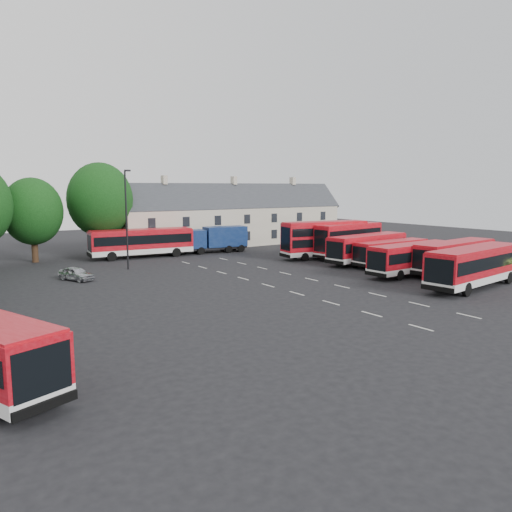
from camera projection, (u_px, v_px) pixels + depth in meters
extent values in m
plane|color=black|center=(282.00, 289.00, 41.91)|extent=(140.00, 140.00, 0.00)
cube|color=beige|center=(421.00, 328.00, 30.48)|extent=(0.15, 1.80, 0.01)
cube|color=beige|center=(372.00, 314.00, 33.74)|extent=(0.15, 1.80, 0.01)
cube|color=beige|center=(331.00, 303.00, 37.01)|extent=(0.15, 1.80, 0.01)
cube|color=beige|center=(297.00, 293.00, 40.28)|extent=(0.15, 1.80, 0.01)
cube|color=beige|center=(268.00, 285.00, 43.54)|extent=(0.15, 1.80, 0.01)
cube|color=beige|center=(243.00, 278.00, 46.81)|extent=(0.15, 1.80, 0.01)
cube|color=beige|center=(221.00, 272.00, 50.08)|extent=(0.15, 1.80, 0.01)
cube|color=beige|center=(202.00, 267.00, 53.35)|extent=(0.15, 1.80, 0.01)
cube|color=beige|center=(186.00, 263.00, 56.61)|extent=(0.15, 1.80, 0.01)
cube|color=beige|center=(469.00, 316.00, 33.28)|extent=(0.15, 1.80, 0.01)
cube|color=beige|center=(419.00, 304.00, 36.55)|extent=(0.15, 1.80, 0.01)
cube|color=beige|center=(377.00, 295.00, 39.81)|extent=(0.15, 1.80, 0.01)
cube|color=beige|center=(342.00, 286.00, 43.08)|extent=(0.15, 1.80, 0.01)
cube|color=beige|center=(312.00, 279.00, 46.35)|extent=(0.15, 1.80, 0.01)
cube|color=beige|center=(285.00, 273.00, 49.61)|extent=(0.15, 1.80, 0.01)
cube|color=beige|center=(262.00, 268.00, 52.88)|extent=(0.15, 1.80, 0.01)
cube|color=beige|center=(242.00, 263.00, 56.15)|extent=(0.15, 1.80, 0.01)
cube|color=beige|center=(223.00, 259.00, 59.41)|extent=(0.15, 1.80, 0.01)
cylinder|color=black|center=(35.00, 247.00, 56.69)|extent=(0.70, 0.70, 3.50)
ellipsoid|color=black|center=(32.00, 211.00, 56.14)|extent=(6.60, 6.60, 7.59)
cylinder|color=black|center=(102.00, 239.00, 61.95)|extent=(0.70, 0.70, 4.20)
ellipsoid|color=black|center=(100.00, 200.00, 61.27)|extent=(7.92, 7.92, 9.11)
cube|color=beige|center=(234.00, 226.00, 73.88)|extent=(35.00, 7.00, 5.50)
cube|color=#2D3035|center=(234.00, 208.00, 73.50)|extent=(35.70, 7.13, 7.13)
cube|color=beige|center=(164.00, 180.00, 66.79)|extent=(0.60, 0.90, 1.20)
cube|color=beige|center=(234.00, 180.00, 72.96)|extent=(0.60, 0.90, 1.20)
cube|color=beige|center=(293.00, 181.00, 79.12)|extent=(0.60, 0.90, 1.20)
cube|color=silver|center=(474.00, 277.00, 42.59)|extent=(12.44, 4.18, 0.61)
cube|color=#A50A15|center=(475.00, 261.00, 42.39)|extent=(12.44, 4.18, 2.16)
cube|color=black|center=(475.00, 261.00, 42.39)|extent=(11.97, 4.19, 1.05)
cube|color=#A50A15|center=(476.00, 248.00, 42.24)|extent=(12.19, 4.04, 0.13)
cylinder|color=black|center=(467.00, 289.00, 39.15)|extent=(1.14, 0.44, 1.11)
cylinder|color=black|center=(481.00, 274.00, 46.11)|extent=(1.14, 0.44, 1.11)
cube|color=silver|center=(454.00, 266.00, 49.21)|extent=(11.62, 3.77, 0.57)
cube|color=#A50A15|center=(455.00, 253.00, 49.03)|extent=(11.62, 3.77, 2.02)
cube|color=black|center=(455.00, 252.00, 49.02)|extent=(11.17, 3.78, 0.99)
cube|color=#A50A15|center=(456.00, 242.00, 48.89)|extent=(11.38, 3.64, 0.12)
cylinder|color=black|center=(446.00, 274.00, 46.02)|extent=(1.06, 0.40, 1.04)
cylinder|color=black|center=(461.00, 264.00, 52.48)|extent=(1.06, 0.40, 1.04)
cube|color=silver|center=(413.00, 267.00, 48.65)|extent=(10.95, 2.88, 0.54)
cube|color=#A50A15|center=(413.00, 255.00, 48.48)|extent=(10.95, 2.88, 1.93)
cube|color=black|center=(413.00, 254.00, 48.48)|extent=(10.52, 2.92, 0.94)
cube|color=#A50A15|center=(414.00, 244.00, 48.34)|extent=(10.73, 2.77, 0.12)
cylinder|color=black|center=(399.00, 275.00, 45.75)|extent=(1.00, 0.31, 0.99)
cylinder|color=black|center=(424.00, 265.00, 51.63)|extent=(1.00, 0.31, 0.99)
cube|color=silver|center=(391.00, 260.00, 54.16)|extent=(9.80, 2.27, 0.49)
cube|color=#A50A15|center=(391.00, 250.00, 54.01)|extent=(9.80, 2.27, 1.73)
cube|color=black|center=(391.00, 249.00, 54.00)|extent=(9.40, 2.33, 0.85)
cube|color=#A50A15|center=(392.00, 241.00, 53.89)|extent=(9.60, 2.18, 0.11)
cylinder|color=black|center=(378.00, 266.00, 51.61)|extent=(0.89, 0.25, 0.89)
cylinder|color=black|center=(402.00, 258.00, 56.78)|extent=(0.89, 0.25, 0.89)
cube|color=silver|center=(367.00, 256.00, 56.25)|extent=(11.56, 3.81, 0.57)
cube|color=#A50A15|center=(368.00, 245.00, 56.07)|extent=(11.56, 3.81, 2.01)
cube|color=black|center=(368.00, 244.00, 56.06)|extent=(11.12, 3.83, 0.98)
cube|color=#A50A15|center=(368.00, 235.00, 55.92)|extent=(11.32, 3.69, 0.12)
cylinder|color=black|center=(355.00, 263.00, 53.06)|extent=(1.06, 0.40, 1.03)
cylinder|color=black|center=(378.00, 255.00, 59.51)|extent=(1.06, 0.40, 1.03)
cube|color=silver|center=(348.00, 252.00, 60.41)|extent=(10.28, 3.44, 0.50)
cube|color=#A50A15|center=(349.00, 237.00, 60.16)|extent=(10.28, 3.44, 3.07)
cube|color=black|center=(348.00, 242.00, 60.24)|extent=(9.89, 3.45, 0.87)
cube|color=#A50A15|center=(349.00, 224.00, 59.94)|extent=(10.07, 3.33, 0.11)
cylinder|color=black|center=(338.00, 257.00, 57.57)|extent=(0.94, 0.36, 0.92)
cylinder|color=black|center=(358.00, 251.00, 63.32)|extent=(0.94, 0.36, 0.92)
cube|color=black|center=(349.00, 232.00, 60.08)|extent=(9.89, 3.45, 0.87)
cube|color=silver|center=(324.00, 252.00, 60.16)|extent=(11.07, 4.09, 0.54)
cube|color=#A50A15|center=(325.00, 236.00, 59.90)|extent=(11.07, 4.09, 3.29)
cube|color=black|center=(325.00, 241.00, 59.99)|extent=(10.65, 4.08, 0.93)
cube|color=#A50A15|center=(325.00, 222.00, 59.67)|extent=(10.84, 3.96, 0.12)
cylinder|color=black|center=(305.00, 257.00, 57.73)|extent=(1.01, 0.42, 0.98)
cylinder|color=black|center=(343.00, 251.00, 62.68)|extent=(1.01, 0.42, 0.98)
cube|color=black|center=(325.00, 231.00, 59.81)|extent=(10.65, 4.08, 0.93)
cylinder|color=black|center=(43.00, 386.00, 20.27)|extent=(0.63, 1.08, 1.04)
cube|color=silver|center=(142.00, 251.00, 60.56)|extent=(12.47, 4.07, 0.61)
cube|color=#A50A15|center=(142.00, 239.00, 60.37)|extent=(12.47, 4.07, 2.17)
cube|color=black|center=(142.00, 239.00, 60.36)|extent=(11.99, 4.08, 1.06)
cube|color=#A50A15|center=(141.00, 230.00, 60.21)|extent=(12.21, 3.93, 0.13)
cylinder|color=black|center=(112.00, 256.00, 57.66)|extent=(1.14, 0.43, 1.11)
cylinder|color=black|center=(170.00, 250.00, 63.54)|extent=(1.14, 0.43, 1.11)
cube|color=black|center=(217.00, 248.00, 65.45)|extent=(7.89, 3.05, 0.29)
cube|color=#0E2252|center=(197.00, 239.00, 63.98)|extent=(2.23, 2.64, 2.31)
cube|color=black|center=(190.00, 236.00, 63.53)|extent=(0.37, 2.04, 1.15)
cube|color=#0E2252|center=(225.00, 236.00, 65.74)|extent=(5.75, 3.11, 2.59)
cylinder|color=black|center=(201.00, 251.00, 63.31)|extent=(0.99, 0.40, 0.96)
cylinder|color=black|center=(234.00, 247.00, 67.73)|extent=(0.99, 0.40, 0.96)
imported|color=#B4B6BD|center=(76.00, 274.00, 45.81)|extent=(2.91, 4.00, 1.26)
cylinder|color=black|center=(127.00, 221.00, 51.35)|extent=(0.18, 0.18, 10.19)
cube|color=black|center=(127.00, 171.00, 50.86)|extent=(0.64, 0.35, 0.18)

